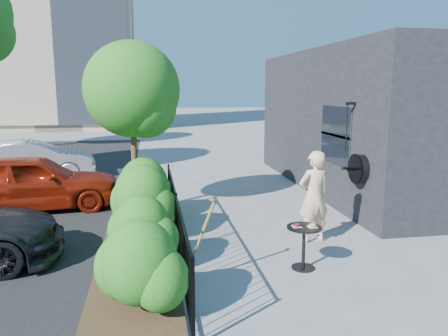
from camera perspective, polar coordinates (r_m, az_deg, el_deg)
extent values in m
plane|color=gray|center=(8.31, 4.41, -10.24)|extent=(120.00, 120.00, 0.00)
cube|color=black|center=(14.17, 22.06, 5.88)|extent=(6.00, 9.00, 4.00)
cube|color=black|center=(10.94, 14.33, 4.16)|extent=(0.04, 1.60, 1.40)
cube|color=black|center=(10.94, 14.35, 4.16)|extent=(0.05, 1.70, 0.06)
cylinder|color=black|center=(9.63, 17.29, -0.09)|extent=(0.18, 0.60, 0.60)
cylinder|color=black|center=(9.59, 16.75, -0.11)|extent=(0.03, 0.64, 0.64)
cube|color=black|center=(9.93, 16.30, 8.11)|extent=(0.25, 0.06, 0.06)
cylinder|color=black|center=(9.93, 15.72, 4.95)|extent=(0.02, 0.02, 1.05)
cylinder|color=black|center=(5.13, -4.06, -17.13)|extent=(0.05, 0.05, 1.10)
cylinder|color=black|center=(7.91, -6.22, -7.12)|extent=(0.05, 0.05, 1.10)
cylinder|color=black|center=(10.81, -7.20, -2.39)|extent=(0.05, 0.05, 1.10)
cube|color=black|center=(7.77, -6.30, -3.54)|extent=(0.03, 6.00, 0.03)
cube|color=black|center=(8.06, -6.16, -10.18)|extent=(0.03, 6.00, 0.03)
cylinder|color=black|center=(5.22, -4.18, -16.62)|extent=(0.02, 0.02, 1.04)
cylinder|color=black|center=(5.40, -4.39, -15.67)|extent=(0.02, 0.02, 1.04)
cylinder|color=black|center=(5.58, -4.59, -14.78)|extent=(0.02, 0.02, 1.04)
cylinder|color=black|center=(5.76, -4.77, -13.94)|extent=(0.02, 0.02, 1.04)
cylinder|color=black|center=(5.94, -4.94, -13.15)|extent=(0.02, 0.02, 1.04)
cylinder|color=black|center=(6.13, -5.10, -12.41)|extent=(0.02, 0.02, 1.04)
cylinder|color=black|center=(6.31, -5.25, -11.72)|extent=(0.02, 0.02, 1.04)
cylinder|color=black|center=(6.50, -5.39, -11.06)|extent=(0.02, 0.02, 1.04)
cylinder|color=black|center=(6.68, -5.52, -10.44)|extent=(0.02, 0.02, 1.04)
cylinder|color=black|center=(6.87, -5.65, -9.85)|extent=(0.02, 0.02, 1.04)
cylinder|color=black|center=(7.06, -5.77, -9.30)|extent=(0.02, 0.02, 1.04)
cylinder|color=black|center=(7.25, -5.88, -8.77)|extent=(0.02, 0.02, 1.04)
cylinder|color=black|center=(7.44, -5.98, -8.27)|extent=(0.02, 0.02, 1.04)
cylinder|color=black|center=(7.63, -6.08, -7.79)|extent=(0.02, 0.02, 1.04)
cylinder|color=black|center=(7.82, -6.18, -7.34)|extent=(0.02, 0.02, 1.04)
cylinder|color=black|center=(8.01, -6.27, -6.91)|extent=(0.02, 0.02, 1.04)
cylinder|color=black|center=(8.20, -6.35, -6.50)|extent=(0.02, 0.02, 1.04)
cylinder|color=black|center=(8.39, -6.43, -6.11)|extent=(0.02, 0.02, 1.04)
cylinder|color=black|center=(8.58, -6.51, -5.73)|extent=(0.02, 0.02, 1.04)
cylinder|color=black|center=(8.77, -6.59, -5.38)|extent=(0.02, 0.02, 1.04)
cylinder|color=black|center=(8.97, -6.66, -5.03)|extent=(0.02, 0.02, 1.04)
cylinder|color=black|center=(9.16, -6.73, -4.70)|extent=(0.02, 0.02, 1.04)
cylinder|color=black|center=(9.35, -6.79, -4.39)|extent=(0.02, 0.02, 1.04)
cylinder|color=black|center=(9.54, -6.85, -4.09)|extent=(0.02, 0.02, 1.04)
cylinder|color=black|center=(9.74, -6.91, -3.80)|extent=(0.02, 0.02, 1.04)
cylinder|color=black|center=(9.93, -6.97, -3.52)|extent=(0.02, 0.02, 1.04)
cylinder|color=black|center=(10.13, -7.03, -3.25)|extent=(0.02, 0.02, 1.04)
cylinder|color=black|center=(10.32, -7.08, -2.99)|extent=(0.02, 0.02, 1.04)
cylinder|color=black|center=(10.52, -7.13, -2.74)|extent=(0.02, 0.02, 1.04)
cylinder|color=black|center=(10.71, -7.18, -2.51)|extent=(0.02, 0.02, 1.04)
cube|color=#382616|center=(8.07, -11.20, -10.74)|extent=(1.30, 6.00, 0.08)
ellipsoid|color=#235A14|center=(5.78, -10.96, -12.39)|extent=(1.10, 1.10, 1.24)
ellipsoid|color=#235A14|center=(7.28, -10.71, -7.56)|extent=(1.10, 1.10, 1.24)
ellipsoid|color=#235A14|center=(8.73, -10.56, -4.55)|extent=(1.10, 1.10, 1.24)
ellipsoid|color=#235A14|center=(10.09, -10.45, -2.53)|extent=(1.10, 1.10, 1.24)
cylinder|color=#3F2B19|center=(10.49, -11.61, 0.71)|extent=(0.14, 0.14, 2.40)
sphere|color=#235A14|center=(10.34, -11.94, 9.70)|extent=(2.20, 2.20, 2.20)
sphere|color=#235A14|center=(10.15, -10.20, 7.89)|extent=(1.43, 1.43, 1.43)
cylinder|color=black|center=(7.24, 10.45, -7.65)|extent=(0.57, 0.57, 0.03)
cylinder|color=black|center=(7.35, 10.36, -10.25)|extent=(0.06, 0.06, 0.68)
cylinder|color=black|center=(7.48, 10.28, -12.67)|extent=(0.38, 0.38, 0.03)
cube|color=white|center=(7.21, 9.47, -7.53)|extent=(0.15, 0.15, 0.01)
cube|color=white|center=(7.24, 11.46, -7.53)|extent=(0.15, 0.15, 0.01)
torus|color=#440B15|center=(7.21, 9.47, -7.35)|extent=(0.13, 0.13, 0.04)
torus|color=#BF7B51|center=(7.23, 11.47, -7.35)|extent=(0.13, 0.13, 0.04)
imported|color=#DEB78F|center=(8.50, 11.64, -3.70)|extent=(0.72, 0.55, 1.77)
cylinder|color=brown|center=(6.62, -3.08, -9.04)|extent=(0.49, 0.05, 1.15)
cube|color=gray|center=(6.84, -4.53, -14.04)|extent=(0.11, 0.18, 0.24)
cylinder|color=brown|center=(6.47, -1.50, -4.16)|extent=(0.10, 0.10, 0.06)
imported|color=maroon|center=(11.52, -23.73, -1.69)|extent=(4.23, 2.15, 1.38)
imported|color=#B3B3B8|center=(15.43, -23.65, 0.95)|extent=(3.99, 1.91, 1.26)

